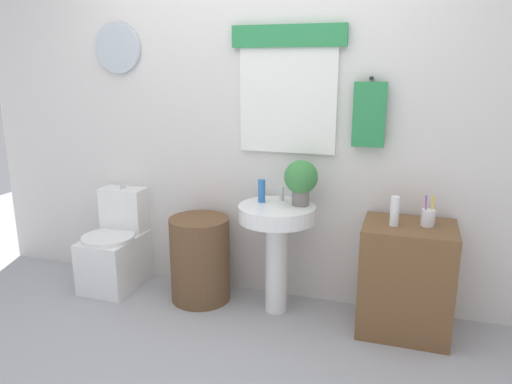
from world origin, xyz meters
TOP-DOWN VIEW (x-y plane):
  - ground_plane at (0.00, 0.00)m, footprint 8.00×8.00m
  - back_wall at (0.00, 1.15)m, footprint 4.40×0.18m
  - toilet at (-1.05, 0.88)m, footprint 0.38×0.51m
  - laundry_hamper at (-0.35, 0.85)m, footprint 0.42×0.42m
  - pedestal_sink at (0.21, 0.85)m, footprint 0.50×0.50m
  - faucet at (0.21, 0.97)m, footprint 0.03×0.03m
  - wooden_cabinet at (1.03, 0.85)m, footprint 0.55×0.44m
  - soap_bottle at (0.09, 0.90)m, footprint 0.05×0.05m
  - potted_plant at (0.35, 0.91)m, footprint 0.22×0.22m
  - lotion_bottle at (0.94, 0.81)m, footprint 0.05×0.05m
  - toothbrush_cup at (1.13, 0.87)m, footprint 0.08×0.08m

SIDE VIEW (x-z plane):
  - ground_plane at x=0.00m, z-range 0.00..0.00m
  - toilet at x=-1.05m, z-range -0.09..0.65m
  - laundry_hamper at x=-0.35m, z-range 0.00..0.60m
  - wooden_cabinet at x=1.03m, z-range 0.00..0.69m
  - pedestal_sink at x=0.21m, z-range 0.19..0.93m
  - toothbrush_cup at x=1.13m, z-range 0.65..0.84m
  - lotion_bottle at x=0.94m, z-range 0.69..0.87m
  - faucet at x=0.21m, z-range 0.74..0.84m
  - soap_bottle at x=0.09m, z-range 0.74..0.89m
  - potted_plant at x=0.35m, z-range 0.76..1.06m
  - back_wall at x=0.00m, z-range 0.00..2.60m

